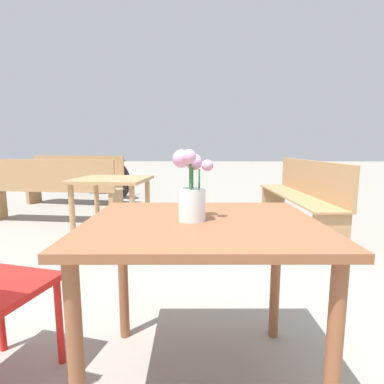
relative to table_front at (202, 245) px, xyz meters
The scene contains 8 objects.
ground_plane 0.61m from the table_front, ahead, with size 40.00×40.00×0.00m, color gray.
table_front is the anchor object (origin of this frame).
flower_vase 0.22m from the table_front, behind, with size 0.16×0.16×0.28m.
bench_near 3.35m from the table_front, 125.87° to the left, with size 1.87×0.54×0.85m.
bench_middle 2.62m from the table_front, 62.54° to the left, with size 0.43×1.91×0.85m.
bench_far 4.61m from the table_front, 118.09° to the left, with size 1.77×0.64×0.85m.
table_back 1.91m from the table_front, 116.43° to the left, with size 0.74×0.71×0.71m.
bicycle 5.37m from the table_front, 111.59° to the left, with size 1.36×1.09×0.81m.
Camera 1 is at (-0.02, -1.16, 1.00)m, focal length 28.00 mm.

